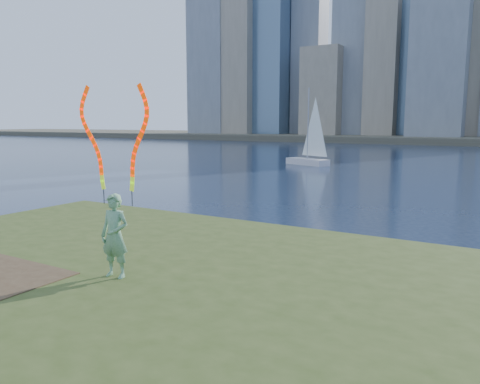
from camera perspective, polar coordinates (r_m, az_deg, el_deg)
The scene contains 5 objects.
ground at distance 11.03m, azimuth -9.73°, elevation -11.83°, with size 320.00×320.00×0.00m, color #18243C.
grassy_knoll at distance 9.41m, azimuth -19.15°, elevation -13.63°, with size 20.00×18.00×0.80m.
far_shore at distance 103.09m, azimuth 27.20°, elevation 5.78°, with size 320.00×40.00×1.20m, color #494435.
woman_with_ribbons at distance 9.34m, azimuth -15.00°, elevation -1.67°, with size 2.04×0.52×4.03m.
sailboat at distance 42.49m, azimuth 8.45°, elevation 4.86°, with size 4.47×2.91×6.88m.
Camera 1 is at (6.79, -7.81, 3.81)m, focal length 35.00 mm.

